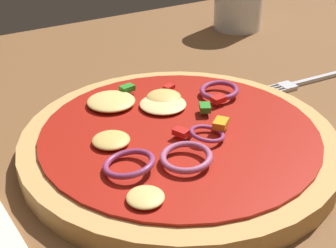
{
  "coord_description": "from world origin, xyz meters",
  "views": [
    {
      "loc": [
        -0.22,
        -0.28,
        0.26
      ],
      "look_at": [
        -0.01,
        0.05,
        0.05
      ],
      "focal_mm": 50.07,
      "sensor_mm": 36.0,
      "label": 1
    }
  ],
  "objects": [
    {
      "name": "pizza",
      "position": [
        -0.01,
        0.03,
        0.04
      ],
      "size": [
        0.29,
        0.29,
        0.04
      ],
      "color": "tan",
      "rests_on": "dining_table"
    },
    {
      "name": "dining_table",
      "position": [
        0.0,
        0.0,
        0.01
      ],
      "size": [
        1.34,
        0.93,
        0.03
      ],
      "color": "brown",
      "rests_on": "ground"
    },
    {
      "name": "fork",
      "position": [
        0.21,
        0.08,
        0.03
      ],
      "size": [
        0.18,
        0.02,
        0.0
      ],
      "color": "silver",
      "rests_on": "dining_table"
    }
  ]
}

